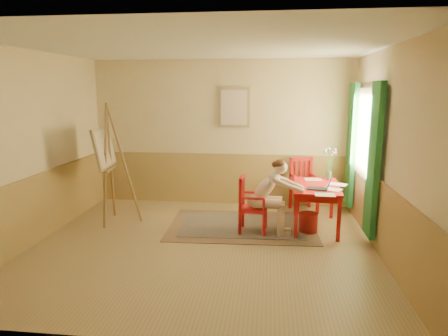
# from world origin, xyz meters

# --- Properties ---
(room) EXTENTS (5.04, 4.54, 2.84)m
(room) POSITION_xyz_m (0.00, 0.00, 1.40)
(room) COLOR #A28858
(room) RESTS_ON ground
(wainscot) EXTENTS (5.00, 4.50, 1.00)m
(wainscot) POSITION_xyz_m (0.00, 0.80, 0.50)
(wainscot) COLOR #B18C48
(wainscot) RESTS_ON room
(window) EXTENTS (0.12, 2.01, 2.20)m
(window) POSITION_xyz_m (2.42, 1.10, 1.35)
(window) COLOR white
(window) RESTS_ON room
(wall_portrait) EXTENTS (0.60, 0.05, 0.76)m
(wall_portrait) POSITION_xyz_m (0.25, 2.20, 1.90)
(wall_portrait) COLOR #9B855B
(wall_portrait) RESTS_ON room
(rug) EXTENTS (2.47, 1.70, 0.02)m
(rug) POSITION_xyz_m (0.51, 0.89, 0.01)
(rug) COLOR #8C7251
(rug) RESTS_ON room
(table) EXTENTS (0.79, 1.24, 0.72)m
(table) POSITION_xyz_m (1.70, 0.96, 0.63)
(table) COLOR red
(table) RESTS_ON room
(chair_left) EXTENTS (0.44, 0.42, 0.90)m
(chair_left) POSITION_xyz_m (0.66, 0.63, 0.45)
(chair_left) COLOR red
(chair_left) RESTS_ON room
(chair_back) EXTENTS (0.54, 0.55, 0.98)m
(chair_back) POSITION_xyz_m (1.59, 1.93, 0.49)
(chair_back) COLOR red
(chair_back) RESTS_ON room
(figure) EXTENTS (0.89, 0.39, 1.19)m
(figure) POSITION_xyz_m (0.96, 0.60, 0.66)
(figure) COLOR beige
(figure) RESTS_ON room
(laptop) EXTENTS (0.40, 0.29, 0.22)m
(laptop) POSITION_xyz_m (1.75, 0.69, 0.76)
(laptop) COLOR #1E2338
(laptop) RESTS_ON table
(papers) EXTENTS (0.69, 1.22, 0.00)m
(papers) POSITION_xyz_m (1.85, 0.87, 0.72)
(papers) COLOR white
(papers) RESTS_ON table
(vase) EXTENTS (0.26, 0.27, 0.55)m
(vase) POSITION_xyz_m (1.96, 1.42, 0.97)
(vase) COLOR #3F724C
(vase) RESTS_ON table
(wastebasket) EXTENTS (0.36, 0.36, 0.31)m
(wastebasket) POSITION_xyz_m (1.58, 0.74, 0.16)
(wastebasket) COLOR #A02724
(wastebasket) RESTS_ON room
(easel) EXTENTS (0.72, 0.91, 2.04)m
(easel) POSITION_xyz_m (-1.76, 0.87, 1.20)
(easel) COLOR olive
(easel) RESTS_ON room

